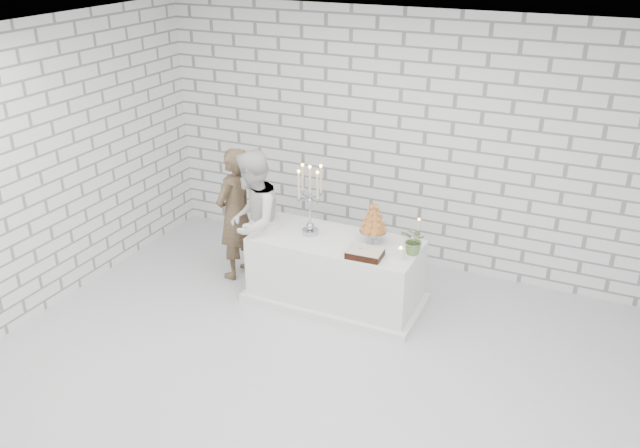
# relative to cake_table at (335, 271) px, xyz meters

# --- Properties ---
(ground) EXTENTS (6.00, 5.00, 0.01)m
(ground) POSITION_rel_cake_table_xyz_m (0.23, -1.23, -0.38)
(ground) COLOR silver
(ground) RESTS_ON ground
(ceiling) EXTENTS (6.00, 5.00, 0.01)m
(ceiling) POSITION_rel_cake_table_xyz_m (0.23, -1.23, 2.62)
(ceiling) COLOR white
(ceiling) RESTS_ON ground
(wall_back) EXTENTS (6.00, 0.01, 3.00)m
(wall_back) POSITION_rel_cake_table_xyz_m (0.23, 1.27, 1.12)
(wall_back) COLOR white
(wall_back) RESTS_ON ground
(wall_front) EXTENTS (6.00, 0.01, 3.00)m
(wall_front) POSITION_rel_cake_table_xyz_m (0.23, -3.73, 1.12)
(wall_front) COLOR white
(wall_front) RESTS_ON ground
(wall_left) EXTENTS (0.01, 5.00, 3.00)m
(wall_left) POSITION_rel_cake_table_xyz_m (-2.77, -1.23, 1.12)
(wall_left) COLOR white
(wall_left) RESTS_ON ground
(cake_table) EXTENTS (1.80, 0.80, 0.75)m
(cake_table) POSITION_rel_cake_table_xyz_m (0.00, 0.00, 0.00)
(cake_table) COLOR white
(cake_table) RESTS_ON ground
(groom) EXTENTS (0.44, 0.61, 1.57)m
(groom) POSITION_rel_cake_table_xyz_m (-1.29, 0.07, 0.41)
(groom) COLOR #493624
(groom) RESTS_ON ground
(bride) EXTENTS (0.78, 0.91, 1.63)m
(bride) POSITION_rel_cake_table_xyz_m (-0.95, -0.10, 0.44)
(bride) COLOR silver
(bride) RESTS_ON ground
(candelabra) EXTENTS (0.39, 0.39, 0.78)m
(candelabra) POSITION_rel_cake_table_xyz_m (-0.31, 0.02, 0.77)
(candelabra) COLOR #A7A8B2
(candelabra) RESTS_ON cake_table
(croquembouche) EXTENTS (0.34, 0.34, 0.46)m
(croquembouche) POSITION_rel_cake_table_xyz_m (0.38, 0.09, 0.61)
(croquembouche) COLOR #AB5E1F
(croquembouche) RESTS_ON cake_table
(chocolate_cake) EXTENTS (0.36, 0.27, 0.08)m
(chocolate_cake) POSITION_rel_cake_table_xyz_m (0.42, -0.24, 0.42)
(chocolate_cake) COLOR black
(chocolate_cake) RESTS_ON cake_table
(pillar_candle) EXTENTS (0.09, 0.09, 0.12)m
(pillar_candle) POSITION_rel_cake_table_xyz_m (0.76, -0.13, 0.44)
(pillar_candle) COLOR white
(pillar_candle) RESTS_ON cake_table
(extra_taper) EXTENTS (0.07, 0.07, 0.32)m
(extra_taper) POSITION_rel_cake_table_xyz_m (0.85, 0.17, 0.54)
(extra_taper) COLOR beige
(extra_taper) RESTS_ON cake_table
(flowers) EXTENTS (0.32, 0.30, 0.29)m
(flowers) POSITION_rel_cake_table_xyz_m (0.85, 0.04, 0.52)
(flowers) COLOR #516E3E
(flowers) RESTS_ON cake_table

